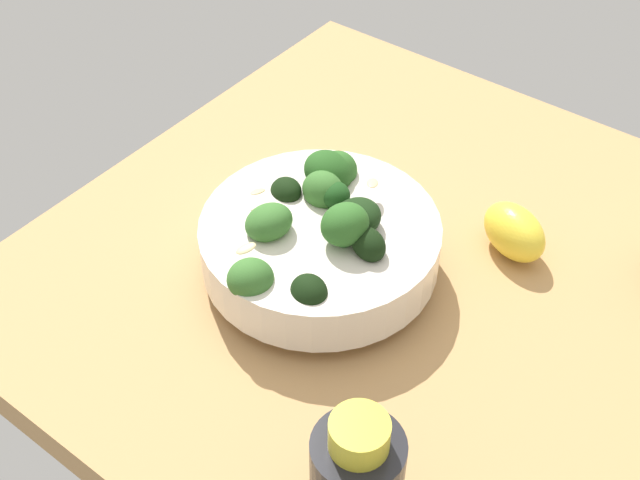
{
  "coord_description": "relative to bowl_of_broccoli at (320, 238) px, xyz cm",
  "views": [
    {
      "loc": [
        47.46,
        26.79,
        54.87
      ],
      "look_at": [
        5.34,
        -5.23,
        4.0
      ],
      "focal_mm": 46.98,
      "sensor_mm": 36.0,
      "label": 1
    }
  ],
  "objects": [
    {
      "name": "ground_plane",
      "position": [
        -5.26,
        5.3,
        -6.1
      ],
      "size": [
        63.25,
        63.25,
        3.94
      ],
      "primitive_type": "cube",
      "color": "tan"
    },
    {
      "name": "bowl_of_broccoli",
      "position": [
        0.0,
        0.0,
        0.0
      ],
      "size": [
        22.04,
        21.1,
        10.78
      ],
      "color": "silver",
      "rests_on": "ground_plane"
    },
    {
      "name": "lemon_wedge",
      "position": [
        -12.83,
        12.58,
        -1.69
      ],
      "size": [
        6.61,
        8.04,
        4.88
      ],
      "primitive_type": "ellipsoid",
      "rotation": [
        0.0,
        0.0,
        1.18
      ],
      "color": "yellow",
      "rests_on": "ground_plane"
    }
  ]
}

